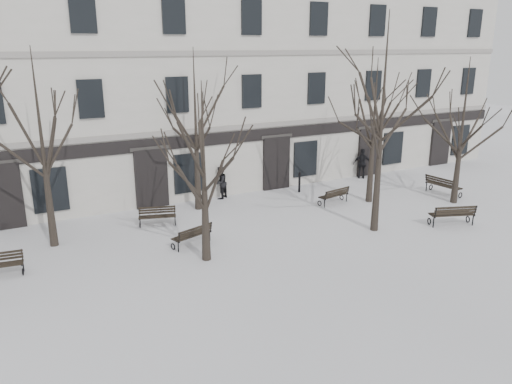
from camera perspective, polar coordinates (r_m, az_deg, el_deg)
ground at (r=19.64m, az=5.05°, el=-6.64°), size 100.00×100.00×0.00m
building at (r=29.85m, az=-8.53°, el=12.13°), size 40.40×10.20×11.40m
tree_1 at (r=17.59m, az=-6.04°, el=4.57°), size 4.58×4.58×6.55m
tree_2 at (r=20.95m, az=14.35°, el=10.32°), size 6.30×6.30×9.00m
tree_3 at (r=26.32m, az=22.66°, el=8.22°), size 5.02×5.02×7.17m
tree_4 at (r=20.37m, az=-23.47°, el=6.98°), size 5.38×5.38×7.68m
tree_5 at (r=23.47m, az=-6.96°, el=9.18°), size 5.33×5.33×7.61m
tree_6 at (r=25.20m, az=13.39°, el=8.65°), size 4.98×4.98×7.12m
bench_1 at (r=19.98m, az=-7.27°, el=-4.87°), size 1.78×1.11×0.85m
bench_2 at (r=23.60m, az=21.55°, el=-2.37°), size 2.04×1.31×0.98m
bench_3 at (r=22.49m, az=-11.21°, el=-2.65°), size 1.70×1.03×0.81m
bench_4 at (r=25.26m, az=8.95°, el=-0.35°), size 1.76×0.90×0.85m
bench_5 at (r=28.31m, az=20.57°, el=0.76°), size 0.90×2.00×0.98m
bollard_a at (r=24.89m, az=-5.68°, el=-0.34°), size 0.12×0.12×0.97m
bollard_b at (r=27.03m, az=4.99°, el=1.22°), size 0.14×0.14×1.13m
pedestrian_b at (r=26.04m, az=-4.05°, el=-0.74°), size 1.06×1.01×1.72m
pedestrian_c at (r=30.57m, az=11.95°, el=1.55°), size 1.13×0.92×1.80m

